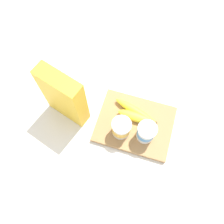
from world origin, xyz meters
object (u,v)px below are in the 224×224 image
object	(u,v)px
cutting_board	(135,124)
cereal_box	(64,97)
yogurt_cup_back	(121,128)
yogurt_cup_front	(146,132)
banana_bunch	(136,114)

from	to	relation	value
cutting_board	cereal_box	world-z (taller)	cereal_box
cutting_board	yogurt_cup_back	bearing A→B (deg)	47.35
cutting_board	yogurt_cup_front	size ratio (longest dim) A/B	3.40
cereal_box	yogurt_cup_back	xyz separation A→B (m)	(-0.23, 0.03, -0.07)
yogurt_cup_back	banana_bunch	distance (m)	0.09
yogurt_cup_back	cutting_board	bearing A→B (deg)	-132.65
cutting_board	cereal_box	xyz separation A→B (m)	(0.28, 0.02, 0.12)
cutting_board	yogurt_cup_front	distance (m)	0.08
cereal_box	banana_bunch	distance (m)	0.29
cereal_box	banana_bunch	xyz separation A→B (m)	(-0.27, -0.05, -0.09)
cutting_board	banana_bunch	xyz separation A→B (m)	(0.01, -0.03, 0.03)
yogurt_cup_front	cereal_box	bearing A→B (deg)	-3.77
cereal_box	yogurt_cup_back	world-z (taller)	cereal_box
cereal_box	yogurt_cup_front	bearing A→B (deg)	-166.63
cereal_box	yogurt_cup_back	distance (m)	0.24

